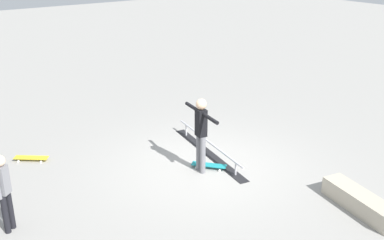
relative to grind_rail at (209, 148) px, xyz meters
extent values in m
plane|color=gray|center=(-0.56, 0.55, -0.15)|extent=(60.00, 60.00, 0.00)
cube|color=black|center=(0.00, 0.00, -0.14)|extent=(3.30, 0.74, 0.01)
cylinder|color=#B7B7BC|center=(-1.24, 0.19, 0.01)|extent=(0.04, 0.04, 0.32)
cylinder|color=#B7B7BC|center=(1.24, -0.19, 0.01)|extent=(0.04, 0.04, 0.32)
cylinder|color=#B7B7BC|center=(0.00, 0.00, 0.17)|extent=(3.11, 0.53, 0.05)
cube|color=#B2A893|center=(-3.72, -0.84, 0.03)|extent=(1.76, 0.75, 0.36)
cylinder|color=slate|center=(-0.54, 0.69, 0.29)|extent=(0.14, 0.14, 0.87)
cylinder|color=slate|center=(-0.71, 0.72, 0.29)|extent=(0.14, 0.14, 0.87)
cube|color=black|center=(-0.63, 0.70, 1.03)|extent=(0.25, 0.23, 0.62)
sphere|color=tan|center=(-0.63, 0.70, 1.46)|extent=(0.24, 0.24, 0.24)
cylinder|color=black|center=(-0.23, 0.65, 1.27)|extent=(0.59, 0.16, 0.08)
cylinder|color=black|center=(-1.03, 0.76, 1.27)|extent=(0.59, 0.16, 0.08)
cube|color=teal|center=(-0.62, 0.46, -0.07)|extent=(0.74, 0.67, 0.02)
cylinder|color=white|center=(-0.75, 0.20, -0.12)|extent=(0.06, 0.06, 0.05)
cylinder|color=white|center=(-0.90, 0.37, -0.12)|extent=(0.06, 0.06, 0.05)
cylinder|color=white|center=(-0.34, 0.55, -0.12)|extent=(0.06, 0.06, 0.05)
cylinder|color=white|center=(-0.49, 0.73, -0.12)|extent=(0.06, 0.06, 0.05)
cylinder|color=black|center=(-0.42, 4.80, 0.23)|extent=(0.15, 0.15, 0.75)
cylinder|color=black|center=(-0.52, 4.91, 0.23)|extent=(0.15, 0.15, 0.75)
cube|color=slate|center=(-0.47, 4.85, 0.87)|extent=(0.26, 0.26, 0.53)
cylinder|color=slate|center=(-0.38, 4.75, 0.82)|extent=(0.10, 0.10, 0.50)
cube|color=yellow|center=(2.14, 3.67, -0.07)|extent=(0.65, 0.75, 0.02)
cylinder|color=white|center=(2.22, 3.96, -0.12)|extent=(0.06, 0.06, 0.05)
cylinder|color=white|center=(2.40, 3.81, -0.12)|extent=(0.06, 0.06, 0.05)
cylinder|color=white|center=(1.88, 3.53, -0.12)|extent=(0.06, 0.06, 0.05)
cylinder|color=white|center=(2.06, 3.39, -0.12)|extent=(0.06, 0.06, 0.05)
camera|label=1|loc=(-8.05, 6.22, 4.69)|focal=42.76mm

